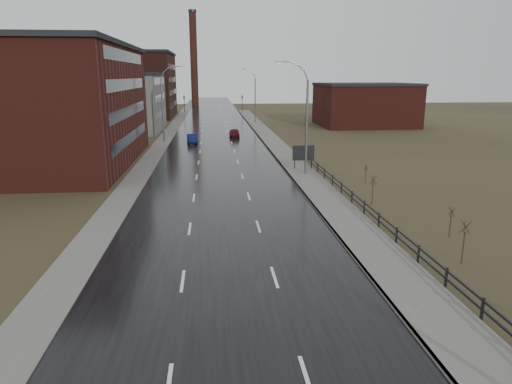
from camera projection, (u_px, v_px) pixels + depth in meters
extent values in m
cube|color=black|center=(216.00, 143.00, 69.13)|extent=(14.00, 300.00, 0.06)
cube|color=#595651|center=(305.00, 177.00, 45.82)|extent=(3.20, 180.00, 0.18)
cube|color=slate|center=(290.00, 177.00, 45.68)|extent=(0.16, 180.00, 0.18)
cube|color=#595651|center=(162.00, 144.00, 68.36)|extent=(2.40, 260.00, 0.12)
cube|color=#471914|center=(29.00, 107.00, 51.09)|extent=(22.00, 28.00, 13.00)
cube|color=black|center=(22.00, 44.00, 49.42)|extent=(22.44, 28.56, 0.50)
cube|color=black|center=(131.00, 137.00, 52.99)|extent=(0.06, 22.40, 1.20)
cube|color=black|center=(129.00, 111.00, 52.25)|extent=(0.06, 22.40, 1.20)
cube|color=black|center=(128.00, 84.00, 51.51)|extent=(0.06, 22.40, 1.20)
cube|color=black|center=(126.00, 57.00, 50.76)|extent=(0.06, 22.40, 1.20)
cube|color=slate|center=(116.00, 103.00, 83.57)|extent=(16.00, 20.00, 10.00)
cube|color=black|center=(114.00, 74.00, 82.27)|extent=(16.32, 20.40, 0.50)
cube|color=black|center=(161.00, 114.00, 84.81)|extent=(0.06, 16.00, 1.20)
cube|color=black|center=(160.00, 98.00, 84.07)|extent=(0.06, 16.00, 1.20)
cube|color=black|center=(159.00, 81.00, 83.32)|extent=(0.06, 16.00, 1.20)
cube|color=#331611|center=(119.00, 86.00, 111.40)|extent=(26.00, 24.00, 15.00)
cube|color=black|center=(117.00, 53.00, 109.48)|extent=(26.52, 24.48, 0.50)
cube|color=black|center=(173.00, 104.00, 113.74)|extent=(0.06, 19.20, 1.20)
cube|color=black|center=(173.00, 92.00, 113.00)|extent=(0.06, 19.20, 1.20)
cube|color=black|center=(172.00, 80.00, 112.25)|extent=(0.06, 19.20, 1.20)
cube|color=black|center=(172.00, 67.00, 111.51)|extent=(0.06, 19.20, 1.20)
cube|color=#471914|center=(365.00, 106.00, 92.21)|extent=(18.00, 16.00, 8.00)
cube|color=black|center=(366.00, 84.00, 91.15)|extent=(18.36, 16.32, 0.50)
cylinder|color=#331611|center=(194.00, 60.00, 151.64)|extent=(2.40, 2.40, 30.00)
cylinder|color=black|center=(192.00, 11.00, 147.85)|extent=(2.70, 2.70, 0.80)
cylinder|color=slate|center=(307.00, 129.00, 45.65)|extent=(0.24, 0.24, 9.50)
cylinder|color=slate|center=(306.00, 76.00, 44.36)|extent=(0.51, 0.14, 0.98)
cylinder|color=slate|center=(302.00, 68.00, 44.13)|extent=(0.81, 0.14, 0.81)
cylinder|color=slate|center=(295.00, 63.00, 43.95)|extent=(0.98, 0.14, 0.51)
cylinder|color=slate|center=(286.00, 61.00, 43.83)|extent=(1.01, 0.14, 0.14)
cube|color=slate|center=(279.00, 62.00, 43.78)|extent=(0.70, 0.28, 0.18)
cube|color=silver|center=(279.00, 63.00, 43.80)|extent=(0.50, 0.20, 0.04)
cylinder|color=slate|center=(163.00, 111.00, 69.14)|extent=(0.24, 0.24, 9.50)
cylinder|color=slate|center=(162.00, 76.00, 67.88)|extent=(0.51, 0.14, 0.98)
cylinder|color=slate|center=(165.00, 71.00, 67.75)|extent=(0.81, 0.14, 0.81)
cylinder|color=slate|center=(170.00, 68.00, 67.70)|extent=(0.98, 0.14, 0.51)
cylinder|color=slate|center=(176.00, 66.00, 67.73)|extent=(1.01, 0.14, 0.14)
cube|color=slate|center=(180.00, 67.00, 67.81)|extent=(0.70, 0.28, 0.18)
cube|color=silver|center=(180.00, 67.00, 67.83)|extent=(0.50, 0.20, 0.04)
cylinder|color=slate|center=(255.00, 101.00, 97.72)|extent=(0.24, 0.24, 9.50)
cylinder|color=slate|center=(254.00, 76.00, 96.42)|extent=(0.51, 0.14, 0.98)
cylinder|color=slate|center=(252.00, 72.00, 96.20)|extent=(0.81, 0.14, 0.81)
cylinder|color=slate|center=(249.00, 70.00, 96.02)|extent=(0.98, 0.14, 0.51)
cylinder|color=slate|center=(245.00, 69.00, 95.90)|extent=(1.01, 0.14, 0.14)
cube|color=slate|center=(242.00, 69.00, 95.84)|extent=(0.70, 0.28, 0.18)
cube|color=silver|center=(242.00, 70.00, 95.87)|extent=(0.50, 0.20, 0.04)
cube|color=black|center=(482.00, 310.00, 18.87)|extent=(0.10, 0.10, 1.10)
cube|color=black|center=(446.00, 278.00, 21.76)|extent=(0.10, 0.10, 1.10)
cube|color=black|center=(418.00, 255.00, 24.65)|extent=(0.10, 0.10, 1.10)
cube|color=black|center=(397.00, 236.00, 27.55)|extent=(0.10, 0.10, 1.10)
cube|color=black|center=(379.00, 221.00, 30.44)|extent=(0.10, 0.10, 1.10)
cube|color=black|center=(364.00, 208.00, 33.33)|extent=(0.10, 0.10, 1.10)
cube|color=black|center=(352.00, 197.00, 36.23)|extent=(0.10, 0.10, 1.10)
cube|color=black|center=(341.00, 188.00, 39.12)|extent=(0.10, 0.10, 1.10)
cube|color=black|center=(332.00, 181.00, 42.01)|extent=(0.10, 0.10, 1.10)
cube|color=black|center=(325.00, 174.00, 44.90)|extent=(0.10, 0.10, 1.10)
cube|color=black|center=(318.00, 168.00, 47.80)|extent=(0.10, 0.10, 1.10)
cube|color=black|center=(311.00, 163.00, 50.69)|extent=(0.10, 0.10, 1.10)
cube|color=black|center=(306.00, 158.00, 53.58)|extent=(0.10, 0.10, 1.10)
cube|color=black|center=(382.00, 217.00, 29.86)|extent=(0.08, 53.00, 0.10)
cube|color=black|center=(382.00, 223.00, 29.96)|extent=(0.08, 53.00, 0.10)
cylinder|color=#382D23|center=(463.00, 248.00, 24.69)|extent=(0.08, 0.08, 1.80)
cylinder|color=#382D23|center=(467.00, 227.00, 24.41)|extent=(0.04, 0.61, 0.71)
cylinder|color=#382D23|center=(465.00, 227.00, 24.45)|extent=(0.58, 0.23, 0.72)
cylinder|color=#382D23|center=(465.00, 227.00, 24.43)|extent=(0.34, 0.51, 0.73)
cylinder|color=#382D23|center=(465.00, 227.00, 24.37)|extent=(0.34, 0.51, 0.73)
cylinder|color=#382D23|center=(466.00, 227.00, 24.36)|extent=(0.58, 0.23, 0.72)
cylinder|color=#382D23|center=(450.00, 226.00, 28.88)|extent=(0.08, 0.08, 1.43)
cylinder|color=#382D23|center=(452.00, 212.00, 28.66)|extent=(0.04, 0.49, 0.57)
cylinder|color=#382D23|center=(452.00, 211.00, 28.70)|extent=(0.47, 0.19, 0.58)
cylinder|color=#382D23|center=(451.00, 212.00, 28.68)|extent=(0.28, 0.41, 0.59)
cylinder|color=#382D23|center=(451.00, 212.00, 28.62)|extent=(0.28, 0.41, 0.59)
cylinder|color=#382D23|center=(452.00, 212.00, 28.61)|extent=(0.47, 0.19, 0.58)
cylinder|color=#382D23|center=(372.00, 194.00, 35.94)|extent=(0.08, 0.08, 1.76)
cylinder|color=#382D23|center=(374.00, 180.00, 35.66)|extent=(0.04, 0.59, 0.70)
cylinder|color=#382D23|center=(373.00, 180.00, 35.70)|extent=(0.56, 0.22, 0.70)
cylinder|color=#382D23|center=(373.00, 180.00, 35.68)|extent=(0.34, 0.50, 0.71)
cylinder|color=#382D23|center=(373.00, 180.00, 35.62)|extent=(0.34, 0.50, 0.71)
cylinder|color=#382D23|center=(374.00, 180.00, 35.61)|extent=(0.56, 0.22, 0.70)
cylinder|color=#382D23|center=(365.00, 176.00, 43.52)|extent=(0.08, 0.08, 1.27)
cylinder|color=#382D23|center=(367.00, 168.00, 43.32)|extent=(0.04, 0.44, 0.51)
cylinder|color=#382D23|center=(366.00, 167.00, 43.36)|extent=(0.42, 0.17, 0.52)
cylinder|color=#382D23|center=(365.00, 168.00, 43.34)|extent=(0.26, 0.37, 0.52)
cylinder|color=#382D23|center=(366.00, 168.00, 43.28)|extent=(0.26, 0.37, 0.52)
cylinder|color=#382D23|center=(366.00, 168.00, 43.27)|extent=(0.42, 0.17, 0.52)
cube|color=black|center=(295.00, 162.00, 49.26)|extent=(0.10, 0.10, 1.80)
cube|color=black|center=(311.00, 162.00, 49.44)|extent=(0.10, 0.10, 1.80)
cube|color=silver|center=(303.00, 153.00, 49.06)|extent=(2.28, 0.08, 1.54)
cube|color=black|center=(303.00, 153.00, 49.01)|extent=(2.38, 0.04, 1.64)
cylinder|color=black|center=(184.00, 103.00, 125.60)|extent=(0.16, 0.16, 5.20)
imported|color=black|center=(184.00, 95.00, 125.07)|extent=(0.58, 2.73, 1.10)
sphere|color=#FF190C|center=(184.00, 94.00, 124.85)|extent=(0.18, 0.18, 0.18)
cylinder|color=black|center=(242.00, 103.00, 127.10)|extent=(0.16, 0.16, 5.20)
imported|color=black|center=(242.00, 95.00, 126.57)|extent=(0.58, 2.73, 1.10)
sphere|color=#FF190C|center=(242.00, 94.00, 126.35)|extent=(0.18, 0.18, 0.18)
imported|color=#0D1545|center=(192.00, 139.00, 68.59)|extent=(1.82, 4.24, 1.36)
imported|color=#520D16|center=(234.00, 133.00, 75.87)|extent=(1.78, 4.23, 1.43)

